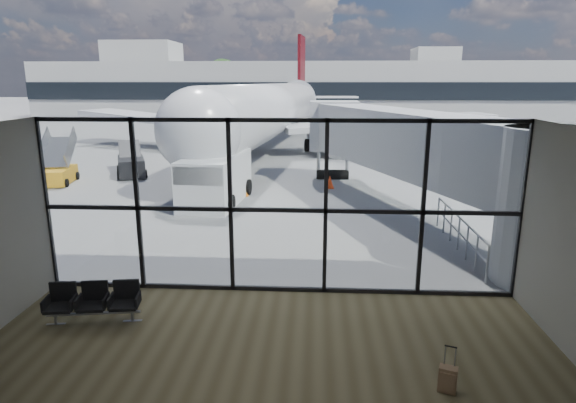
# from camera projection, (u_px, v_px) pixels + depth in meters

# --- Properties ---
(ground) EXTENTS (220.00, 220.00, 0.00)m
(ground) POSITION_uv_depth(u_px,v_px,m) (307.00, 133.00, 51.37)
(ground) COLOR slate
(ground) RESTS_ON ground
(lounge_shell) EXTENTS (12.02, 8.01, 4.51)m
(lounge_shell) POSITION_uv_depth(u_px,v_px,m) (253.00, 263.00, 7.35)
(lounge_shell) COLOR brown
(lounge_shell) RESTS_ON ground
(glass_curtain_wall) EXTENTS (12.10, 0.12, 4.50)m
(glass_curtain_wall) POSITION_uv_depth(u_px,v_px,m) (278.00, 208.00, 12.09)
(glass_curtain_wall) COLOR white
(glass_curtain_wall) RESTS_ON ground
(jet_bridge) EXTENTS (8.00, 16.50, 4.33)m
(jet_bridge) POSITION_uv_depth(u_px,v_px,m) (419.00, 150.00, 18.55)
(jet_bridge) COLOR #A8ABAE
(jet_bridge) RESTS_ON ground
(apron_railing) EXTENTS (0.06, 5.46, 1.11)m
(apron_railing) POSITION_uv_depth(u_px,v_px,m) (459.00, 229.00, 15.54)
(apron_railing) COLOR gray
(apron_railing) RESTS_ON ground
(far_terminal) EXTENTS (80.00, 12.20, 11.00)m
(far_terminal) POSITION_uv_depth(u_px,v_px,m) (306.00, 89.00, 71.65)
(far_terminal) COLOR #A3A39F
(far_terminal) RESTS_ON ground
(tree_0) EXTENTS (4.95, 4.95, 7.12)m
(tree_0) POSITION_uv_depth(u_px,v_px,m) (53.00, 85.00, 83.74)
(tree_0) COLOR #382619
(tree_0) RESTS_ON ground
(tree_1) EXTENTS (5.61, 5.61, 8.07)m
(tree_1) POSITION_uv_depth(u_px,v_px,m) (86.00, 82.00, 83.25)
(tree_1) COLOR #382619
(tree_1) RESTS_ON ground
(tree_2) EXTENTS (6.27, 6.27, 9.03)m
(tree_2) POSITION_uv_depth(u_px,v_px,m) (119.00, 78.00, 82.76)
(tree_2) COLOR #382619
(tree_2) RESTS_ON ground
(tree_3) EXTENTS (4.95, 4.95, 7.12)m
(tree_3) POSITION_uv_depth(u_px,v_px,m) (154.00, 85.00, 82.73)
(tree_3) COLOR #382619
(tree_3) RESTS_ON ground
(tree_4) EXTENTS (5.61, 5.61, 8.07)m
(tree_4) POSITION_uv_depth(u_px,v_px,m) (188.00, 82.00, 82.25)
(tree_4) COLOR #382619
(tree_4) RESTS_ON ground
(tree_5) EXTENTS (6.27, 6.27, 9.03)m
(tree_5) POSITION_uv_depth(u_px,v_px,m) (223.00, 78.00, 81.76)
(tree_5) COLOR #382619
(tree_5) RESTS_ON ground
(seating_row) EXTENTS (2.06, 0.86, 0.92)m
(seating_row) POSITION_uv_depth(u_px,v_px,m) (94.00, 300.00, 10.94)
(seating_row) COLOR gray
(seating_row) RESTS_ON ground
(suitcase) EXTENTS (0.36, 0.30, 0.85)m
(suitcase) POSITION_uv_depth(u_px,v_px,m) (448.00, 379.00, 8.46)
(suitcase) COLOR #846549
(suitcase) RESTS_ON ground
(airliner) EXTENTS (34.20, 39.74, 10.25)m
(airliner) POSITION_uv_depth(u_px,v_px,m) (273.00, 110.00, 38.25)
(airliner) COLOR silver
(airliner) RESTS_ON ground
(service_van) EXTENTS (2.76, 5.13, 2.16)m
(service_van) POSITION_uv_depth(u_px,v_px,m) (215.00, 179.00, 21.51)
(service_van) COLOR white
(service_van) RESTS_ON ground
(belt_loader) EXTENTS (2.73, 4.17, 1.83)m
(belt_loader) POSITION_uv_depth(u_px,v_px,m) (131.00, 165.00, 27.91)
(belt_loader) COLOR black
(belt_loader) RESTS_ON ground
(mobile_stairs) EXTENTS (2.20, 3.50, 2.30)m
(mobile_stairs) POSITION_uv_depth(u_px,v_px,m) (56.00, 173.00, 25.80)
(mobile_stairs) COLOR orange
(mobile_stairs) RESTS_ON ground
(traffic_cone_a) EXTENTS (0.46, 0.46, 0.65)m
(traffic_cone_a) POSITION_uv_depth(u_px,v_px,m) (240.00, 180.00, 25.21)
(traffic_cone_a) COLOR red
(traffic_cone_a) RESTS_ON ground
(traffic_cone_b) EXTENTS (0.38, 0.38, 0.54)m
(traffic_cone_b) POSITION_uv_depth(u_px,v_px,m) (245.00, 191.00, 23.01)
(traffic_cone_b) COLOR orange
(traffic_cone_b) RESTS_ON ground
(traffic_cone_c) EXTENTS (0.45, 0.45, 0.64)m
(traffic_cone_c) POSITION_uv_depth(u_px,v_px,m) (330.00, 182.00, 24.68)
(traffic_cone_c) COLOR red
(traffic_cone_c) RESTS_ON ground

